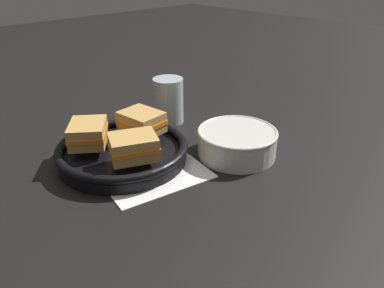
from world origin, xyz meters
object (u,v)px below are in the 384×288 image
sandwich_far_left (133,147)px  sandwich_near_right (88,133)px  spoon (164,161)px  sandwich_near_left (142,122)px  drinking_glass (168,101)px  skillet (123,152)px  soup_bowl (237,141)px

sandwich_far_left → sandwich_near_right: bearing=104.9°
spoon → sandwich_near_left: size_ratio=1.56×
sandwich_far_left → drinking_glass: 0.28m
sandwich_near_left → drinking_glass: (0.14, 0.07, -0.01)m
sandwich_far_left → drinking_glass: size_ratio=0.98×
spoon → skillet: (-0.05, 0.07, 0.01)m
soup_bowl → spoon: 0.16m
soup_bowl → sandwich_near_right: sandwich_near_right is taller
drinking_glass → soup_bowl: bearing=-93.5°
sandwich_near_right → sandwich_far_left: 0.12m
skillet → sandwich_near_left: sandwich_near_left is taller
soup_bowl → drinking_glass: size_ratio=1.49×
sandwich_near_right → skillet: bearing=-45.1°
spoon → sandwich_far_left: size_ratio=1.35×
soup_bowl → sandwich_far_left: (-0.21, 0.09, 0.03)m
sandwich_near_left → sandwich_near_right: same height
soup_bowl → sandwich_near_right: bearing=140.4°
sandwich_near_right → sandwich_far_left: size_ratio=1.03×
drinking_glass → spoon: bearing=-133.8°
sandwich_near_right → soup_bowl: bearing=-39.6°
soup_bowl → sandwich_near_left: 0.21m
soup_bowl → drinking_glass: bearing=86.5°
soup_bowl → skillet: soup_bowl is taller
sandwich_far_left → drinking_glass: (0.23, 0.16, -0.01)m
skillet → sandwich_near_right: 0.08m
soup_bowl → sandwich_near_right: (-0.24, 0.20, 0.03)m
skillet → sandwich_near_left: bearing=14.9°
spoon → sandwich_near_right: bearing=125.6°
sandwich_near_left → drinking_glass: 0.16m
drinking_glass → sandwich_far_left: bearing=-145.3°
skillet → sandwich_near_left: size_ratio=2.81×
sandwich_near_left → drinking_glass: drinking_glass is taller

